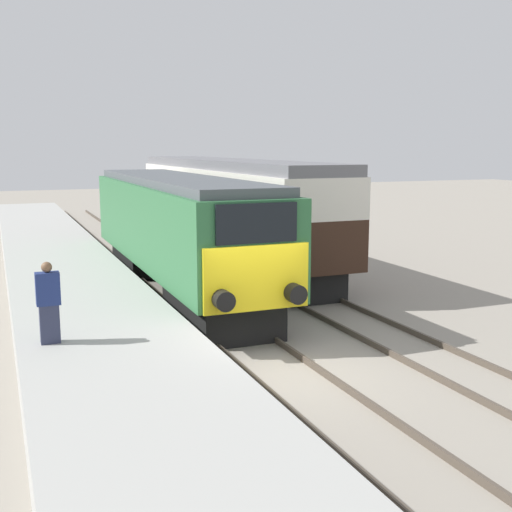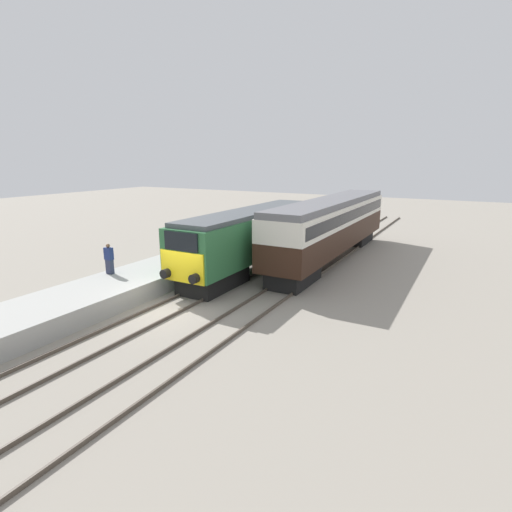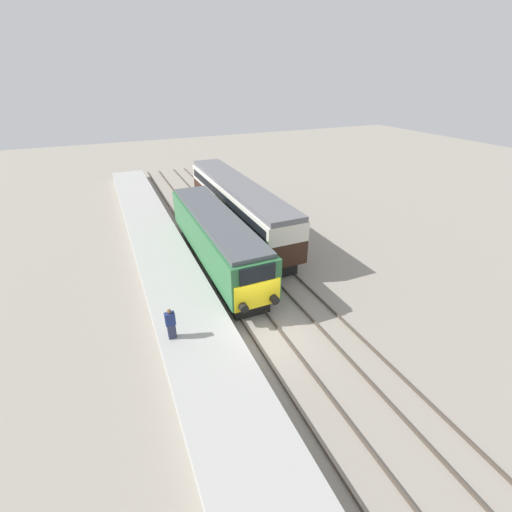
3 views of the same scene
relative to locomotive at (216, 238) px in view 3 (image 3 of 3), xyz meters
The scene contains 7 objects.
ground_plane 8.12m from the locomotive, 90.00° to the right, with size 120.00×120.00×0.00m, color gray.
platform_left 3.67m from the locomotive, behind, with size 3.50×50.00×0.89m.
rails_near_track 3.47m from the locomotive, 90.00° to the right, with size 1.51×60.00×0.14m.
rails_far_track 4.86m from the locomotive, 40.01° to the right, with size 1.50×60.00×0.14m.
locomotive is the anchor object (origin of this frame).
passenger_carriage 5.98m from the locomotive, 55.23° to the left, with size 2.75×16.93×4.08m.
person_on_platform 8.25m from the locomotive, 122.39° to the right, with size 0.44×0.26×1.57m.
Camera 3 is at (-5.79, -11.61, 11.52)m, focal length 24.00 mm.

